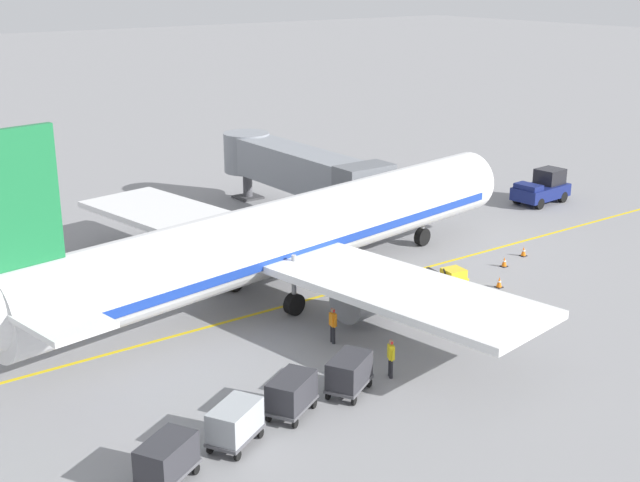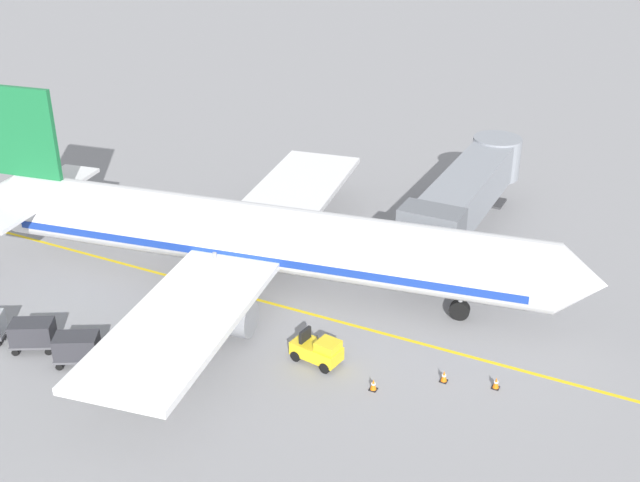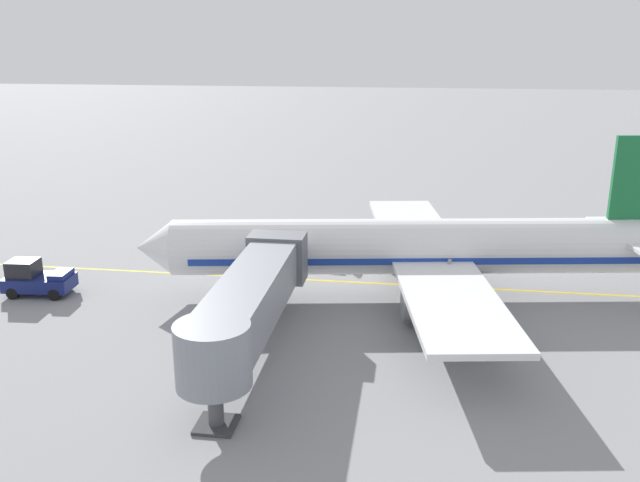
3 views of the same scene
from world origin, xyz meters
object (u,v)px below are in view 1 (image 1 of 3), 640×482
jet_bridge (298,169)px  baggage_cart_tail_end (167,458)px  safety_cone_nose_right (504,262)px  ground_crew_loader (391,356)px  baggage_tug_lead (444,284)px  ground_crew_wing_walker (333,323)px  baggage_cart_front (349,372)px  safety_cone_wing_tip (499,282)px  parked_airliner (287,236)px  safety_cone_nose_left (524,251)px  baggage_cart_third_in_train (235,422)px  pushback_tractor (542,188)px  baggage_cart_second_in_train (292,392)px

jet_bridge → baggage_cart_tail_end: 31.83m
safety_cone_nose_right → ground_crew_loader: bearing=-65.3°
baggage_tug_lead → ground_crew_wing_walker: size_ratio=1.56×
baggage_cart_front → safety_cone_wing_tip: (-4.55, 13.86, -0.66)m
parked_airliner → ground_crew_wing_walker: parked_airliner is taller
jet_bridge → safety_cone_nose_right: jet_bridge is taller
safety_cone_nose_left → safety_cone_wing_tip: size_ratio=1.00×
ground_crew_loader → baggage_cart_third_in_train: bearing=-84.7°
ground_crew_wing_walker → pushback_tractor: bearing=111.0°
parked_airliner → baggage_cart_front: parked_airliner is taller
baggage_tug_lead → baggage_cart_tail_end: size_ratio=0.92×
safety_cone_nose_left → baggage_cart_front: bearing=-69.0°
pushback_tractor → safety_cone_wing_tip: (10.04, -15.57, -0.81)m
baggage_cart_third_in_train → ground_crew_wing_walker: ground_crew_wing_walker is taller
jet_bridge → baggage_cart_third_in_train: 29.34m
baggage_tug_lead → safety_cone_nose_right: bearing=101.9°
baggage_cart_tail_end → safety_cone_nose_left: 29.03m
jet_bridge → safety_cone_nose_right: 16.02m
baggage_cart_third_in_train → baggage_cart_tail_end: 3.09m
baggage_cart_front → ground_crew_wing_walker: ground_crew_wing_walker is taller
safety_cone_nose_right → baggage_cart_second_in_train: bearing=-70.9°
jet_bridge → safety_cone_nose_right: (15.24, 3.77, -3.17)m
ground_crew_loader → safety_cone_wing_tip: ground_crew_loader is taller
baggage_cart_front → baggage_cart_third_in_train: bearing=-83.3°
jet_bridge → baggage_cart_tail_end: bearing=-42.9°
baggage_cart_second_in_train → baggage_cart_tail_end: (1.29, -5.89, 0.00)m
baggage_cart_front → jet_bridge: bearing=149.6°
baggage_tug_lead → safety_cone_nose_left: (-1.89, 8.44, -0.42)m
baggage_tug_lead → safety_cone_wing_tip: baggage_tug_lead is taller
ground_crew_wing_walker → safety_cone_nose_left: 16.87m
safety_cone_nose_left → pushback_tractor: bearing=125.0°
parked_airliner → safety_cone_wing_tip: bearing=58.1°
baggage_cart_tail_end → ground_crew_loader: bearing=97.4°
baggage_cart_second_in_train → pushback_tractor: bearing=114.4°
baggage_cart_tail_end → safety_cone_nose_left: size_ratio=4.87×
jet_bridge → ground_crew_wing_walker: 20.68m
baggage_cart_tail_end → safety_cone_wing_tip: baggage_cart_tail_end is taller
baggage_cart_front → baggage_tug_lead: bearing=117.1°
parked_airliner → pushback_tractor: parked_airliner is taller
jet_bridge → safety_cone_nose_right: bearing=13.9°
baggage_cart_tail_end → ground_crew_wing_walker: 12.46m
pushback_tractor → safety_cone_nose_right: size_ratio=7.71×
safety_cone_wing_tip → ground_crew_loader: bearing=-68.9°
ground_crew_loader → ground_crew_wing_walker: bearing=178.2°
jet_bridge → baggage_tug_lead: size_ratio=6.15×
jet_bridge → baggage_cart_tail_end: size_ratio=5.66×
jet_bridge → baggage_cart_front: (21.91, -12.84, -2.51)m
baggage_cart_tail_end → baggage_cart_second_in_train: bearing=102.4°
pushback_tractor → baggage_cart_third_in_train: pushback_tractor is taller
pushback_tractor → baggage_cart_third_in_train: size_ratio=1.58×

